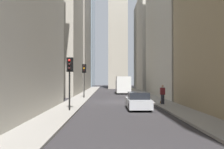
{
  "coord_description": "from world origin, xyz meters",
  "views": [
    {
      "loc": [
        -27.7,
        1.05,
        2.55
      ],
      "look_at": [
        18.67,
        0.38,
        3.24
      ],
      "focal_mm": 40.9,
      "sensor_mm": 36.0,
      "label": 1
    }
  ],
  "objects": [
    {
      "name": "building_right_midfar",
      "position": [
        11.81,
        10.6,
        11.46
      ],
      "size": [
        12.69,
        10.0,
        22.92
      ],
      "color": "#A8A091",
      "rests_on": "ground_plane"
    },
    {
      "name": "building_left_far",
      "position": [
        30.07,
        -10.6,
        10.19
      ],
      "size": [
        17.24,
        10.0,
        20.37
      ],
      "color": "#B7B2A5",
      "rests_on": "ground_plane"
    },
    {
      "name": "building_left_midfar",
      "position": [
        8.07,
        -10.6,
        11.51
      ],
      "size": [
        18.41,
        10.0,
        23.03
      ],
      "color": "beige",
      "rests_on": "ground_plane"
    },
    {
      "name": "delivery_truck",
      "position": [
        15.06,
        -1.4,
        1.46
      ],
      "size": [
        6.46,
        2.25,
        2.84
      ],
      "color": "silver",
      "rests_on": "ground_plane"
    },
    {
      "name": "ground_plane",
      "position": [
        0.0,
        0.0,
        0.0
      ],
      "size": [
        135.0,
        135.0,
        0.0
      ],
      "primitive_type": "plane",
      "color": "#302D30"
    },
    {
      "name": "sidewalk_right",
      "position": [
        0.0,
        4.5,
        0.07
      ],
      "size": [
        90.0,
        2.2,
        0.14
      ],
      "primitive_type": "cube",
      "color": "gray",
      "rests_on": "ground_plane"
    },
    {
      "name": "traffic_light_foreground",
      "position": [
        -8.43,
        3.98,
        3.08
      ],
      "size": [
        0.43,
        0.52,
        4.0
      ],
      "color": "black",
      "rests_on": "sidewalk_right"
    },
    {
      "name": "discarded_bottle",
      "position": [
        -3.32,
        -3.96,
        0.25
      ],
      "size": [
        0.07,
        0.07,
        0.27
      ],
      "color": "brown",
      "rests_on": "sidewalk_left"
    },
    {
      "name": "sidewalk_left",
      "position": [
        0.0,
        -4.5,
        0.07
      ],
      "size": [
        90.0,
        2.2,
        0.14
      ],
      "primitive_type": "cube",
      "color": "gray",
      "rests_on": "ground_plane"
    },
    {
      "name": "sedan_silver",
      "position": [
        -6.84,
        -1.4,
        0.66
      ],
      "size": [
        4.3,
        1.78,
        1.42
      ],
      "color": "#B7BABF",
      "rests_on": "ground_plane"
    },
    {
      "name": "building_right_far",
      "position": [
        30.22,
        10.6,
        14.54
      ],
      "size": [
        17.97,
        10.0,
        29.08
      ],
      "color": "gray",
      "rests_on": "ground_plane"
    },
    {
      "name": "church_spire",
      "position": [
        35.42,
        -1.28,
        19.96
      ],
      "size": [
        5.19,
        5.19,
        38.19
      ],
      "color": "#A8A091",
      "rests_on": "ground_plane"
    },
    {
      "name": "pedestrian",
      "position": [
        -4.04,
        -4.01,
        1.12
      ],
      "size": [
        0.26,
        0.44,
        1.8
      ],
      "color": "#33333D",
      "rests_on": "sidewalk_left"
    },
    {
      "name": "traffic_light_midblock",
      "position": [
        4.21,
        4.09,
        3.22
      ],
      "size": [
        0.43,
        0.52,
        4.2
      ],
      "color": "black",
      "rests_on": "sidewalk_right"
    }
  ]
}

